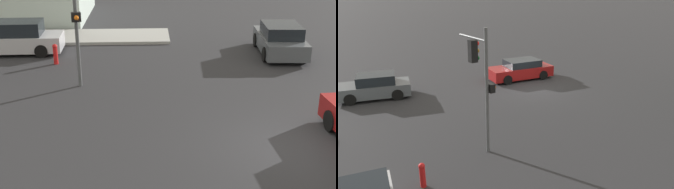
% 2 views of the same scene
% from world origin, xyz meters
% --- Properties ---
extents(ground_plane, '(300.00, 300.00, 0.00)m').
position_xyz_m(ground_plane, '(0.00, 0.00, 0.00)').
color(ground_plane, '#28282B').
extents(crossing_car_0, '(4.28, 2.19, 1.47)m').
position_xyz_m(crossing_car_0, '(9.62, -2.06, 0.70)').
color(crossing_car_0, '#4C5156').
rests_on(crossing_car_0, ground_plane).
extents(parked_car_0, '(1.95, 4.66, 1.56)m').
position_xyz_m(parked_car_0, '(10.34, 10.62, 0.72)').
color(parked_car_0, '#B7B7BC').
rests_on(parked_car_0, ground_plane).
extents(fire_hydrant, '(0.22, 0.22, 0.92)m').
position_xyz_m(fire_hydrant, '(8.49, 8.36, 0.49)').
color(fire_hydrant, red).
rests_on(fire_hydrant, ground_plane).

